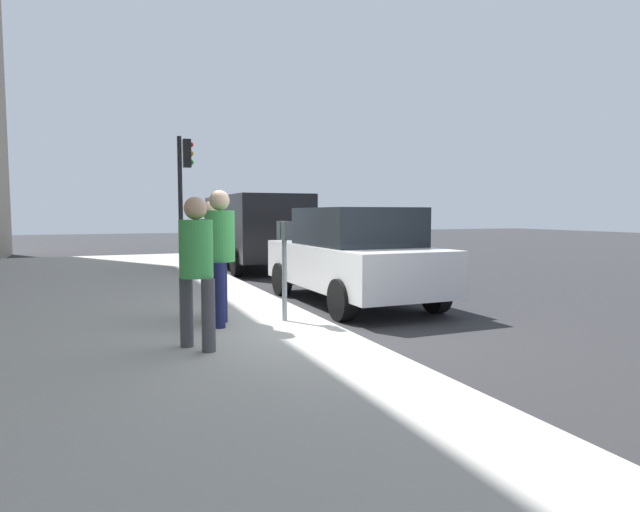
{
  "coord_description": "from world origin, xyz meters",
  "views": [
    {
      "loc": [
        -6.75,
        2.97,
        1.67
      ],
      "look_at": [
        0.22,
        0.08,
        1.07
      ],
      "focal_mm": 30.04,
      "sensor_mm": 36.0,
      "label": 1
    }
  ],
  "objects_px": {
    "parked_van_far": "(255,227)",
    "traffic_signal": "(184,180)",
    "parking_meter": "(284,249)",
    "parked_sedan_near": "(353,255)",
    "parking_officer": "(210,251)",
    "pedestrian_at_meter": "(220,245)",
    "pedestrian_bystander": "(196,261)"
  },
  "relations": [
    {
      "from": "parked_van_far",
      "to": "traffic_signal",
      "type": "height_order",
      "value": "traffic_signal"
    },
    {
      "from": "parking_meter",
      "to": "parked_van_far",
      "type": "bearing_deg",
      "value": -12.82
    },
    {
      "from": "parked_sedan_near",
      "to": "parked_van_far",
      "type": "height_order",
      "value": "parked_van_far"
    },
    {
      "from": "traffic_signal",
      "to": "parked_sedan_near",
      "type": "bearing_deg",
      "value": -161.08
    },
    {
      "from": "parking_officer",
      "to": "parking_meter",
      "type": "bearing_deg",
      "value": -1.84
    },
    {
      "from": "parking_meter",
      "to": "parking_officer",
      "type": "distance_m",
      "value": 1.08
    },
    {
      "from": "parking_officer",
      "to": "traffic_signal",
      "type": "xyz_separation_m",
      "value": [
        7.37,
        -0.74,
        1.44
      ]
    },
    {
      "from": "pedestrian_at_meter",
      "to": "parking_meter",
      "type": "bearing_deg",
      "value": 13.34
    },
    {
      "from": "traffic_signal",
      "to": "pedestrian_at_meter",
      "type": "bearing_deg",
      "value": 174.96
    },
    {
      "from": "parked_van_far",
      "to": "traffic_signal",
      "type": "xyz_separation_m",
      "value": [
        -0.5,
        2.12,
        1.32
      ]
    },
    {
      "from": "pedestrian_at_meter",
      "to": "parking_officer",
      "type": "height_order",
      "value": "pedestrian_at_meter"
    },
    {
      "from": "parking_meter",
      "to": "parking_officer",
      "type": "height_order",
      "value": "parking_officer"
    },
    {
      "from": "parking_meter",
      "to": "parked_sedan_near",
      "type": "height_order",
      "value": "parked_sedan_near"
    },
    {
      "from": "parking_meter",
      "to": "parked_van_far",
      "type": "relative_size",
      "value": 0.27
    },
    {
      "from": "pedestrian_bystander",
      "to": "parking_officer",
      "type": "distance_m",
      "value": 1.74
    },
    {
      "from": "parking_meter",
      "to": "pedestrian_bystander",
      "type": "xyz_separation_m",
      "value": [
        -1.15,
        1.42,
        -0.02
      ]
    },
    {
      "from": "pedestrian_bystander",
      "to": "parked_van_far",
      "type": "relative_size",
      "value": 0.33
    },
    {
      "from": "pedestrian_at_meter",
      "to": "traffic_signal",
      "type": "height_order",
      "value": "traffic_signal"
    },
    {
      "from": "parking_meter",
      "to": "traffic_signal",
      "type": "height_order",
      "value": "traffic_signal"
    },
    {
      "from": "parking_officer",
      "to": "parked_sedan_near",
      "type": "height_order",
      "value": "parking_officer"
    },
    {
      "from": "parking_officer",
      "to": "parked_sedan_near",
      "type": "distance_m",
      "value": 3.1
    },
    {
      "from": "parking_meter",
      "to": "traffic_signal",
      "type": "bearing_deg",
      "value": 1.5
    },
    {
      "from": "pedestrian_at_meter",
      "to": "parking_officer",
      "type": "xyz_separation_m",
      "value": [
        0.47,
        0.05,
        -0.11
      ]
    },
    {
      "from": "parked_sedan_near",
      "to": "parked_van_far",
      "type": "distance_m",
      "value": 6.69
    },
    {
      "from": "parking_meter",
      "to": "pedestrian_at_meter",
      "type": "bearing_deg",
      "value": 86.44
    },
    {
      "from": "pedestrian_at_meter",
      "to": "traffic_signal",
      "type": "bearing_deg",
      "value": 101.85
    },
    {
      "from": "parked_van_far",
      "to": "traffic_signal",
      "type": "bearing_deg",
      "value": 103.32
    },
    {
      "from": "parking_officer",
      "to": "traffic_signal",
      "type": "height_order",
      "value": "traffic_signal"
    },
    {
      "from": "parked_sedan_near",
      "to": "traffic_signal",
      "type": "bearing_deg",
      "value": 18.92
    },
    {
      "from": "parked_sedan_near",
      "to": "pedestrian_bystander",
      "type": "bearing_deg",
      "value": 130.68
    },
    {
      "from": "parked_van_far",
      "to": "parking_officer",
      "type": "bearing_deg",
      "value": 160.05
    },
    {
      "from": "parking_meter",
      "to": "parked_van_far",
      "type": "xyz_separation_m",
      "value": [
        8.39,
        -1.91,
        0.09
      ]
    }
  ]
}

